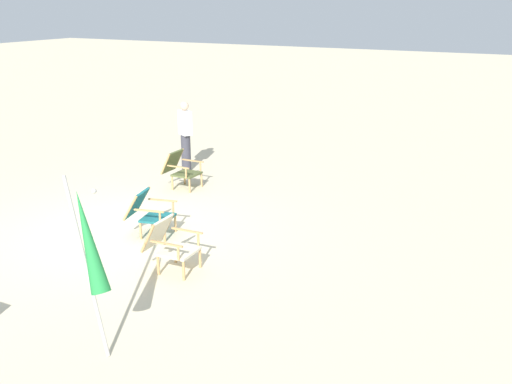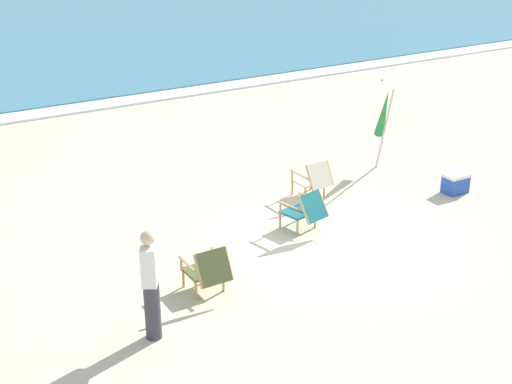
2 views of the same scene
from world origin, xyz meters
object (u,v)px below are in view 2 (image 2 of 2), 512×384
object	(u,v)px
beach_chair_far_center	(208,269)
beach_chair_mid_center	(314,179)
beach_chair_front_right	(305,210)
umbrella_furled_green	(384,114)
person_near_chairs	(151,284)
cooler_box	(455,183)

from	to	relation	value
beach_chair_far_center	beach_chair_mid_center	bearing A→B (deg)	32.32
beach_chair_far_center	beach_chair_mid_center	distance (m)	4.09
beach_chair_far_center	beach_chair_front_right	distance (m)	2.70
umbrella_furled_green	beach_chair_front_right	bearing A→B (deg)	-152.39
beach_chair_far_center	umbrella_furled_green	bearing A→B (deg)	25.63
umbrella_furled_green	person_near_chairs	distance (m)	7.51
person_near_chairs	cooler_box	xyz separation A→B (m)	(7.28, 1.60, -0.64)
umbrella_furled_green	person_near_chairs	bearing A→B (deg)	-153.85
beach_chair_far_center	beach_chair_front_right	size ratio (longest dim) A/B	0.90
beach_chair_front_right	person_near_chairs	bearing A→B (deg)	-155.11
beach_chair_far_center	person_near_chairs	size ratio (longest dim) A/B	0.49
beach_chair_far_center	umbrella_furled_green	size ratio (longest dim) A/B	0.40
beach_chair_far_center	person_near_chairs	world-z (taller)	person_near_chairs
umbrella_furled_green	beach_chair_mid_center	bearing A→B (deg)	-167.06
beach_chair_far_center	person_near_chairs	bearing A→B (deg)	-151.40
beach_chair_far_center	umbrella_furled_green	xyz separation A→B (m)	(5.57, 2.67, 0.88)
person_near_chairs	beach_chair_front_right	bearing A→B (deg)	24.89
beach_chair_mid_center	person_near_chairs	distance (m)	5.43
beach_chair_far_center	cooler_box	distance (m)	6.19
beach_chair_mid_center	umbrella_furled_green	world-z (taller)	umbrella_furled_green
beach_chair_far_center	beach_chair_mid_center	world-z (taller)	beach_chair_far_center
beach_chair_front_right	beach_chair_mid_center	world-z (taller)	beach_chair_mid_center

